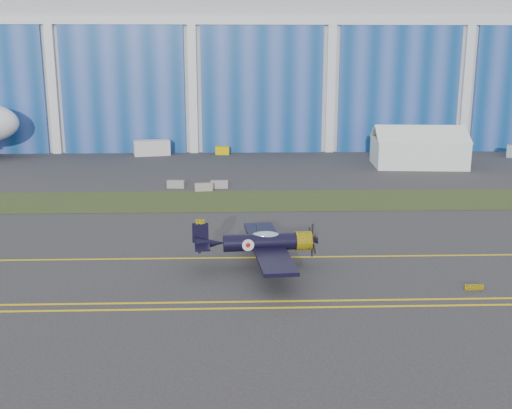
{
  "coord_description": "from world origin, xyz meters",
  "views": [
    {
      "loc": [
        6.74,
        -47.69,
        14.23
      ],
      "look_at": [
        8.42,
        1.69,
        2.51
      ],
      "focal_mm": 42.0,
      "sensor_mm": 36.0,
      "label": 1
    }
  ],
  "objects_px": {
    "warbird": "(260,242)",
    "tent": "(418,145)",
    "shipping_container": "(152,148)",
    "tug": "(222,150)"
  },
  "relations": [
    {
      "from": "warbird",
      "to": "tent",
      "type": "relative_size",
      "value": 0.97
    },
    {
      "from": "tent",
      "to": "warbird",
      "type": "bearing_deg",
      "value": -114.44
    },
    {
      "from": "tent",
      "to": "shipping_container",
      "type": "relative_size",
      "value": 2.39
    },
    {
      "from": "warbird",
      "to": "tent",
      "type": "distance_m",
      "value": 48.96
    },
    {
      "from": "tent",
      "to": "tug",
      "type": "bearing_deg",
      "value": 162.03
    },
    {
      "from": "tent",
      "to": "tug",
      "type": "height_order",
      "value": "tent"
    },
    {
      "from": "tent",
      "to": "tug",
      "type": "distance_m",
      "value": 30.37
    },
    {
      "from": "warbird",
      "to": "shipping_container",
      "type": "height_order",
      "value": "warbird"
    },
    {
      "from": "warbird",
      "to": "tug",
      "type": "xyz_separation_m",
      "value": [
        -3.83,
        54.45,
        -1.28
      ]
    },
    {
      "from": "shipping_container",
      "to": "warbird",
      "type": "bearing_deg",
      "value": -87.78
    }
  ]
}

